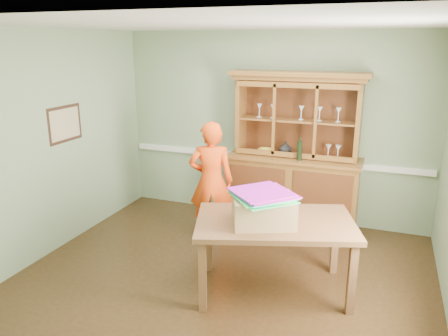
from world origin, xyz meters
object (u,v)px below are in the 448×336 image
at_px(cardboard_box, 263,210).
at_px(china_hutch, 294,174).
at_px(person, 211,181).
at_px(dining_table, 275,229).

bearing_deg(cardboard_box, china_hutch, 92.58).
distance_m(china_hutch, person, 1.22).
bearing_deg(cardboard_box, person, 132.70).
xyz_separation_m(cardboard_box, person, (-1.00, 1.09, -0.14)).
height_order(china_hutch, cardboard_box, china_hutch).
bearing_deg(person, china_hutch, -157.96).
bearing_deg(china_hutch, dining_table, -84.20).
distance_m(china_hutch, dining_table, 1.78).
relative_size(china_hutch, dining_table, 1.19).
bearing_deg(person, cardboard_box, 113.41).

